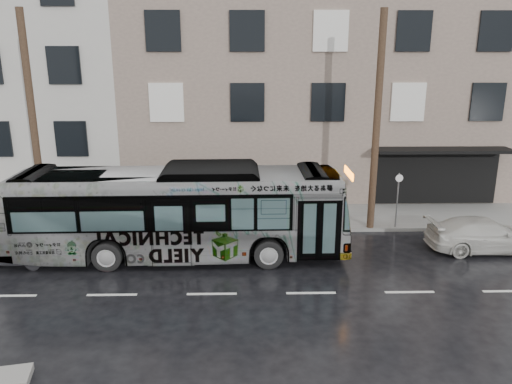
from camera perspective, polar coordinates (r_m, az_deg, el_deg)
ground at (r=18.67m, az=-4.56°, el=-8.01°), size 120.00×120.00×0.00m
sidewalk at (r=23.20m, az=-3.88°, el=-2.95°), size 90.00×3.60×0.15m
building_taupe at (r=30.07m, az=6.40°, el=11.85°), size 20.00×12.00×11.00m
utility_pole_front at (r=21.24m, az=13.64°, el=7.59°), size 0.30×0.30×9.00m
utility_pole_rear at (r=22.29m, az=-24.10°, el=7.04°), size 0.30×0.30×9.00m
sign_post at (r=22.22m, az=15.83°, el=-0.94°), size 0.06×0.06×2.40m
bus at (r=18.82m, az=-8.86°, el=-2.27°), size 12.57×3.14×3.49m
white_sedan at (r=21.40m, az=24.65°, el=-4.45°), size 4.48×1.91×1.29m
dark_sedan at (r=20.45m, az=-26.49°, el=-5.52°), size 4.10×1.56×1.34m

